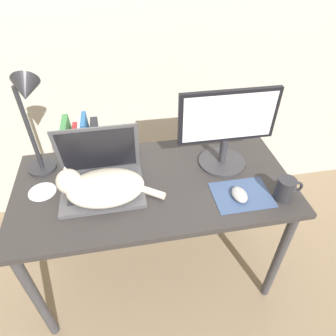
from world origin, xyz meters
TOP-DOWN VIEW (x-y plane):
  - ground_plane at (0.00, 0.00)m, footprint 12.00×12.00m
  - wall_back at (0.00, 0.98)m, footprint 8.00×0.05m
  - desk at (0.00, 0.31)m, footprint 1.25×0.62m
  - laptop at (-0.23, 0.33)m, footprint 0.36×0.27m
  - cat at (-0.23, 0.27)m, footprint 0.45×0.23m
  - external_monitor at (0.35, 0.39)m, footprint 0.45×0.23m
  - mousepad at (0.36, 0.16)m, footprint 0.25×0.19m
  - computer_mouse at (0.35, 0.15)m, footprint 0.06×0.10m
  - book_row at (-0.30, 0.50)m, footprint 0.15×0.16m
  - desk_lamp at (-0.47, 0.47)m, footprint 0.17×0.17m
  - webcam at (-0.07, 0.56)m, footprint 0.05×0.05m
  - mug at (0.53, 0.12)m, footprint 0.12×0.08m
  - cd_disc at (-0.49, 0.34)m, footprint 0.12×0.12m

SIDE VIEW (x-z plane):
  - ground_plane at x=0.00m, z-range 0.00..0.00m
  - desk at x=0.00m, z-range 0.27..0.98m
  - cd_disc at x=-0.49m, z-range 0.71..0.71m
  - mousepad at x=0.36m, z-range 0.71..0.72m
  - computer_mouse at x=0.35m, z-range 0.72..0.74m
  - webcam at x=-0.07m, z-range 0.72..0.80m
  - mug at x=0.53m, z-range 0.71..0.81m
  - laptop at x=-0.23m, z-range 0.62..0.91m
  - cat at x=-0.23m, z-range 0.70..0.83m
  - book_row at x=-0.30m, z-range 0.70..0.95m
  - external_monitor at x=0.35m, z-range 0.73..1.11m
  - desk_lamp at x=-0.47m, z-range 0.80..1.29m
  - wall_back at x=0.00m, z-range 0.00..2.60m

